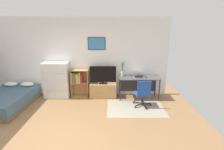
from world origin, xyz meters
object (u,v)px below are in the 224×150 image
bed (8,100)px  desk (139,80)px  bookshelf (79,81)px  dresser (57,80)px  office_chair (143,93)px  computer_mouse (146,77)px  tv_stand (103,90)px  laptop (138,75)px  television (103,75)px  bamboo_vase (123,68)px

bed → desk: bearing=12.4°
bookshelf → desk: bearing=-1.5°
bed → dresser: size_ratio=1.62×
desk → office_chair: bearing=-88.3°
bed → desk: size_ratio=1.48×
bookshelf → computer_mouse: (2.30, -0.21, 0.19)m
dresser → office_chair: bearing=-15.5°
bookshelf → office_chair: bearing=-22.0°
bookshelf → dresser: bearing=-175.2°
desk → tv_stand: bearing=179.6°
bed → tv_stand: (2.90, 0.77, 0.02)m
bed → office_chair: 4.15m
bed → laptop: (4.10, 0.73, 0.58)m
computer_mouse → bookshelf: bearing=174.9°
television → bookshelf: bearing=175.4°
bed → bamboo_vase: (3.56, 0.86, 0.78)m
office_chair → desk: bearing=89.8°
bed → bookshelf: size_ratio=2.06×
bed → tv_stand: bearing=16.8°
television → office_chair: size_ratio=1.04×
bed → television: bearing=16.4°
desk → bamboo_vase: 0.69m
office_chair → laptop: bearing=91.3°
tv_stand → laptop: bearing=-1.6°
bed → office_chair: size_ratio=2.30×
bamboo_vase → laptop: bearing=-13.5°
office_chair → computer_mouse: (0.20, 0.64, 0.30)m
desk → office_chair: (0.02, -0.79, -0.15)m
desk → office_chair: size_ratio=1.56×
bookshelf → computer_mouse: size_ratio=9.25×
tv_stand → computer_mouse: 1.54m
office_chair → laptop: (-0.04, 0.77, 0.34)m
bamboo_vase → desk: bearing=-10.6°
bookshelf → television: television is taller
bookshelf → tv_stand: 0.91m
bed → bamboo_vase: bamboo_vase is taller
desk → laptop: bearing=-129.1°
tv_stand → computer_mouse: size_ratio=8.77×
bed → office_chair: (4.14, -0.04, 0.24)m
tv_stand → desk: desk is taller
computer_mouse → laptop: bearing=152.8°
dresser → computer_mouse: size_ratio=11.80×
bookshelf → bed: bearing=-158.3°
dresser → computer_mouse: bearing=-2.7°
tv_stand → television: 0.56m
bed → desk: (4.12, 0.76, 0.38)m
television → bed: bearing=-165.6°
dresser → bed: bearing=-150.1°
television → bamboo_vase: bamboo_vase is taller
bamboo_vase → computer_mouse: bearing=-18.1°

